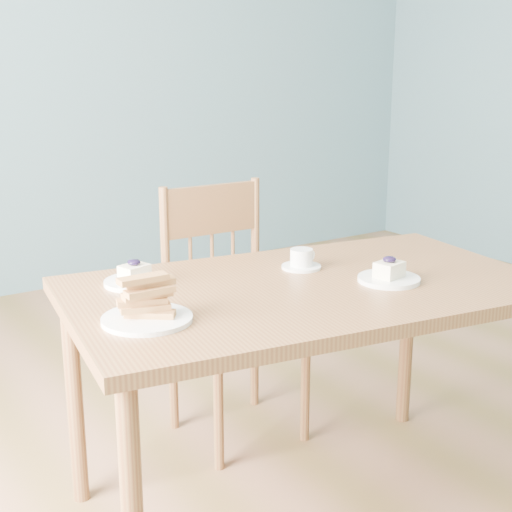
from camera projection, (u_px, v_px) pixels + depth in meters
room at (385, 52)px, 2.14m from camera, size 5.01×5.01×2.71m
dining_table at (306, 308)px, 2.03m from camera, size 1.44×0.96×0.72m
dining_chair at (232, 311)px, 2.54m from camera, size 0.42×0.40×0.91m
cheesecake_plate_near at (389, 275)px, 2.03m from camera, size 0.18×0.18×0.07m
cheesecake_plate_far at (135, 278)px, 2.00m from camera, size 0.17×0.17×0.07m
coffee_cup at (302, 260)px, 2.16m from camera, size 0.12×0.12×0.06m
biscotti_plate at (146, 306)px, 1.71m from camera, size 0.22×0.22×0.12m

